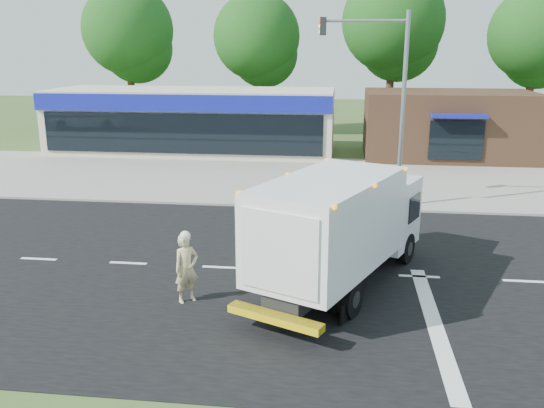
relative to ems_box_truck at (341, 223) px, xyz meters
name	(u,v)px	position (x,y,z in m)	size (l,w,h in m)	color
ground	(318,272)	(-0.64, 1.03, -1.93)	(120.00, 120.00, 0.00)	#385123
road_asphalt	(318,272)	(-0.64, 1.03, -1.92)	(60.00, 14.00, 0.02)	black
sidewalk	(327,201)	(-0.64, 9.23, -1.87)	(60.00, 2.40, 0.12)	gray
parking_apron	(330,174)	(-0.64, 15.03, -1.92)	(60.00, 9.00, 0.02)	gray
lane_markings	(365,292)	(0.71, -0.32, -1.91)	(55.20, 7.00, 0.01)	silver
ems_box_truck	(341,223)	(0.00, 0.00, 0.00)	(5.21, 7.82, 3.34)	black
emergency_worker	(186,267)	(-4.04, -1.45, -0.95)	(0.81, 0.79, 1.99)	#C6B684
retail_strip_mall	(193,121)	(-9.64, 20.96, 0.09)	(18.00, 6.20, 4.00)	beige
brown_storefront	(448,125)	(6.36, 21.02, 0.08)	(10.00, 6.70, 4.00)	#382316
traffic_signal_pole	(388,90)	(1.71, 8.63, 3.00)	(3.51, 0.25, 8.00)	gray
background_trees	(326,36)	(-1.49, 29.20, 5.46)	(36.77, 7.39, 12.10)	#332114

